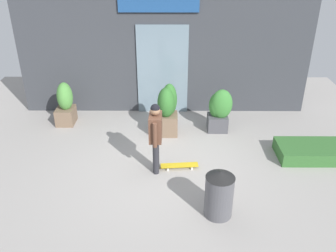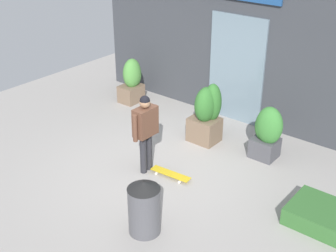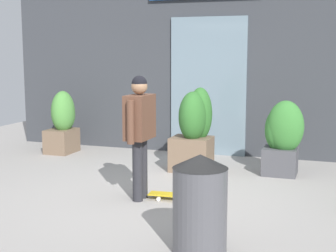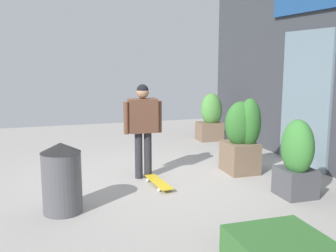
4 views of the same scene
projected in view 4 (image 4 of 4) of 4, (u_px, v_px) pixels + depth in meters
ground_plane at (152, 179)px, 6.74m from camera, size 12.00×12.00×0.00m
building_facade at (316, 62)px, 7.33m from camera, size 8.12×0.31×3.94m
skateboarder at (143, 121)px, 6.67m from camera, size 0.27×0.65×1.60m
skateboard at (159, 182)px, 6.38m from camera, size 0.85×0.28×0.08m
planter_box_left at (211, 116)px, 9.82m from camera, size 0.47×0.60×1.17m
planter_box_right at (296, 157)px, 5.81m from camera, size 0.61×0.50×1.17m
planter_box_mid at (243, 135)px, 7.03m from camera, size 0.63×0.62×1.34m
trash_bin at (62, 178)px, 5.24m from camera, size 0.53×0.53×0.95m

